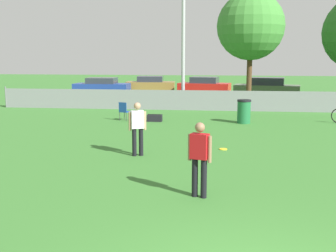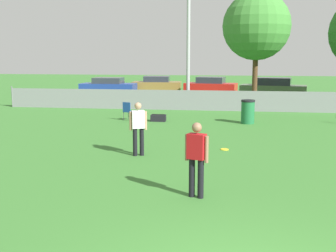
% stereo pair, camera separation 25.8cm
% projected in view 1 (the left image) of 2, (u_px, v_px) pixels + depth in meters
% --- Properties ---
extents(fence_backline, '(25.87, 0.07, 1.21)m').
position_uv_depth(fence_backline, '(231.00, 101.00, 22.77)').
color(fence_backline, gray).
rests_on(fence_backline, ground_plane).
extents(light_pole, '(0.90, 0.36, 10.29)m').
position_uv_depth(light_pole, '(184.00, 1.00, 23.07)').
color(light_pole, '#9E9EA3').
rests_on(light_pole, ground_plane).
extents(tree_near_pole, '(4.10, 4.10, 6.77)m').
position_uv_depth(tree_near_pole, '(251.00, 26.00, 25.44)').
color(tree_near_pole, '#4C331E').
rests_on(tree_near_pole, ground_plane).
extents(player_receiver_white, '(0.50, 0.34, 1.60)m').
position_uv_depth(player_receiver_white, '(137.00, 126.00, 12.46)').
color(player_receiver_white, black).
rests_on(player_receiver_white, ground_plane).
extents(player_thrower_red, '(0.50, 0.33, 1.60)m').
position_uv_depth(player_thrower_red, '(200.00, 155.00, 8.78)').
color(player_thrower_red, black).
rests_on(player_thrower_red, ground_plane).
extents(frisbee_disc, '(0.26, 0.26, 0.03)m').
position_uv_depth(frisbee_disc, '(223.00, 149.00, 13.45)').
color(frisbee_disc, yellow).
rests_on(frisbee_disc, ground_plane).
extents(folding_chair_sideline, '(0.54, 0.55, 0.85)m').
position_uv_depth(folding_chair_sideline, '(124.00, 110.00, 19.37)').
color(folding_chair_sideline, '#333338').
rests_on(folding_chair_sideline, ground_plane).
extents(trash_bin, '(0.61, 0.61, 1.05)m').
position_uv_depth(trash_bin, '(244.00, 111.00, 18.62)').
color(trash_bin, '#1E6638').
rests_on(trash_bin, ground_plane).
extents(gear_bag_sideline, '(0.68, 0.37, 0.33)m').
position_uv_depth(gear_bag_sideline, '(155.00, 118.00, 19.20)').
color(gear_bag_sideline, black).
rests_on(gear_bag_sideline, ground_plane).
extents(parked_car_blue, '(4.29, 1.77, 1.26)m').
position_uv_depth(parked_car_blue, '(102.00, 86.00, 33.02)').
color(parked_car_blue, black).
rests_on(parked_car_blue, ground_plane).
extents(parked_car_tan, '(4.09, 2.09, 1.30)m').
position_uv_depth(parked_car_tan, '(151.00, 84.00, 34.90)').
color(parked_car_tan, black).
rests_on(parked_car_tan, ground_plane).
extents(parked_car_red, '(4.23, 2.39, 1.32)m').
position_uv_depth(parked_car_red, '(204.00, 85.00, 33.13)').
color(parked_car_red, black).
rests_on(parked_car_red, ground_plane).
extents(parked_car_olive, '(4.80, 2.61, 1.43)m').
position_uv_depth(parked_car_olive, '(267.00, 88.00, 30.08)').
color(parked_car_olive, black).
rests_on(parked_car_olive, ground_plane).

